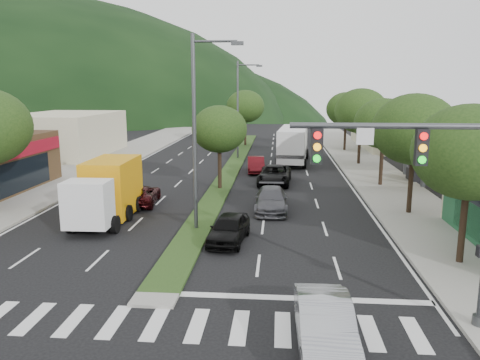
# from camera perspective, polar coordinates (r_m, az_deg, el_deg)

# --- Properties ---
(ground) EXTENTS (160.00, 160.00, 0.00)m
(ground) POSITION_cam_1_polar(r_m,az_deg,el_deg) (17.67, -10.01, -13.72)
(ground) COLOR black
(ground) RESTS_ON ground
(sidewalk_right) EXTENTS (5.00, 90.00, 0.15)m
(sidewalk_right) POSITION_cam_1_polar(r_m,az_deg,el_deg) (41.93, 15.99, 0.75)
(sidewalk_right) COLOR gray
(sidewalk_right) RESTS_ON ground
(sidewalk_left) EXTENTS (6.00, 90.00, 0.15)m
(sidewalk_left) POSITION_cam_1_polar(r_m,az_deg,el_deg) (44.60, -18.11, 1.24)
(sidewalk_left) COLOR gray
(sidewalk_left) RESTS_ON ground
(median) EXTENTS (1.60, 56.00, 0.12)m
(median) POSITION_cam_1_polar(r_m,az_deg,el_deg) (44.29, -0.85, 1.72)
(median) COLOR #223D16
(median) RESTS_ON ground
(crosswalk) EXTENTS (19.00, 2.20, 0.01)m
(crosswalk) POSITION_cam_1_polar(r_m,az_deg,el_deg) (15.95, -11.90, -16.67)
(crosswalk) COLOR silver
(crosswalk) RESTS_ON ground
(traffic_signal) EXTENTS (6.12, 0.40, 7.00)m
(traffic_signal) POSITION_cam_1_polar(r_m,az_deg,el_deg) (14.97, 23.16, -0.31)
(traffic_signal) COLOR #47494C
(traffic_signal) RESTS_ON ground
(gas_canopy) EXTENTS (12.20, 8.20, 5.25)m
(gas_canopy) POSITION_cam_1_polar(r_m,az_deg,el_deg) (40.34, 26.32, 6.18)
(gas_canopy) COLOR silver
(gas_canopy) RESTS_ON ground
(bldg_left_far) EXTENTS (9.00, 14.00, 4.60)m
(bldg_left_far) POSITION_cam_1_polar(r_m,az_deg,el_deg) (54.90, -20.44, 5.23)
(bldg_left_far) COLOR beige
(bldg_left_far) RESTS_ON ground
(bldg_right_far) EXTENTS (10.00, 16.00, 5.20)m
(bldg_right_far) POSITION_cam_1_polar(r_m,az_deg,el_deg) (61.56, 19.18, 6.17)
(bldg_right_far) COLOR beige
(bldg_right_far) RESTS_ON ground
(tree_r_a) EXTENTS (4.60, 4.60, 6.63)m
(tree_r_a) POSITION_cam_1_polar(r_m,az_deg,el_deg) (21.09, 26.22, 3.05)
(tree_r_a) COLOR black
(tree_r_a) RESTS_ON sidewalk_right
(tree_r_b) EXTENTS (4.80, 4.80, 6.94)m
(tree_r_b) POSITION_cam_1_polar(r_m,az_deg,el_deg) (28.62, 20.50, 5.80)
(tree_r_b) COLOR black
(tree_r_b) RESTS_ON sidewalk_right
(tree_r_c) EXTENTS (4.40, 4.40, 6.48)m
(tree_r_c) POSITION_cam_1_polar(r_m,az_deg,el_deg) (36.39, 17.11, 6.58)
(tree_r_c) COLOR black
(tree_r_c) RESTS_ON sidewalk_right
(tree_r_d) EXTENTS (5.00, 5.00, 7.17)m
(tree_r_d) POSITION_cam_1_polar(r_m,az_deg,el_deg) (46.16, 14.54, 8.15)
(tree_r_d) COLOR black
(tree_r_d) RESTS_ON sidewalk_right
(tree_r_e) EXTENTS (4.60, 4.60, 6.71)m
(tree_r_e) POSITION_cam_1_polar(r_m,az_deg,el_deg) (56.05, 12.82, 8.42)
(tree_r_e) COLOR black
(tree_r_e) RESTS_ON sidewalk_right
(tree_med_near) EXTENTS (4.00, 4.00, 6.02)m
(tree_med_near) POSITION_cam_1_polar(r_m,az_deg,el_deg) (33.86, -2.53, 6.20)
(tree_med_near) COLOR black
(tree_med_near) RESTS_ON median
(tree_med_far) EXTENTS (4.80, 4.80, 6.94)m
(tree_med_far) POSITION_cam_1_polar(r_m,az_deg,el_deg) (59.66, 0.66, 8.96)
(tree_med_far) COLOR black
(tree_med_far) RESTS_ON median
(streetlight_near) EXTENTS (2.60, 0.25, 10.00)m
(streetlight_near) POSITION_cam_1_polar(r_m,az_deg,el_deg) (23.88, -5.11, 6.83)
(streetlight_near) COLOR #47494C
(streetlight_near) RESTS_ON ground
(streetlight_mid) EXTENTS (2.60, 0.25, 10.00)m
(streetlight_mid) POSITION_cam_1_polar(r_m,az_deg,el_deg) (48.67, -0.04, 9.12)
(streetlight_mid) COLOR #47494C
(streetlight_mid) RESTS_ON ground
(sedan_silver) EXTENTS (1.65, 4.46, 1.46)m
(sedan_silver) POSITION_cam_1_polar(r_m,az_deg,el_deg) (14.21, 10.31, -16.99)
(sedan_silver) COLOR #A0A3A8
(sedan_silver) RESTS_ON ground
(suv_maroon) EXTENTS (2.45, 4.60, 1.23)m
(suv_maroon) POSITION_cam_1_polar(r_m,az_deg,el_deg) (30.69, -11.99, -1.78)
(suv_maroon) COLOR black
(suv_maroon) RESTS_ON ground
(car_queue_a) EXTENTS (2.07, 4.16, 1.36)m
(car_queue_a) POSITION_cam_1_polar(r_m,az_deg,el_deg) (22.77, -1.36, -5.93)
(car_queue_a) COLOR black
(car_queue_a) RESTS_ON ground
(car_queue_b) EXTENTS (2.00, 4.79, 1.38)m
(car_queue_b) POSITION_cam_1_polar(r_m,az_deg,el_deg) (28.48, 3.81, -2.41)
(car_queue_b) COLOR #4D4D52
(car_queue_b) RESTS_ON ground
(car_queue_c) EXTENTS (1.77, 4.23, 1.36)m
(car_queue_c) POSITION_cam_1_polar(r_m,az_deg,el_deg) (41.29, 1.95, 1.88)
(car_queue_c) COLOR #520D13
(car_queue_c) RESTS_ON ground
(car_queue_d) EXTENTS (2.74, 5.33, 1.44)m
(car_queue_d) POSITION_cam_1_polar(r_m,az_deg,el_deg) (36.31, 4.23, 0.62)
(car_queue_d) COLOR black
(car_queue_d) RESTS_ON ground
(box_truck) EXTENTS (2.77, 6.82, 3.33)m
(box_truck) POSITION_cam_1_polar(r_m,az_deg,el_deg) (27.45, -15.78, -1.44)
(box_truck) COLOR silver
(box_truck) RESTS_ON ground
(motorhome) EXTENTS (3.52, 9.21, 3.46)m
(motorhome) POSITION_cam_1_polar(r_m,az_deg,el_deg) (46.81, 6.49, 4.37)
(motorhome) COLOR silver
(motorhome) RESTS_ON ground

